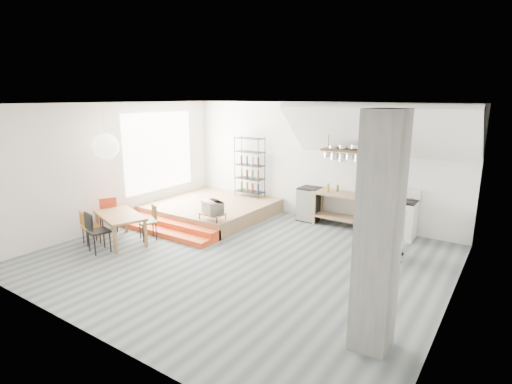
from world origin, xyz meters
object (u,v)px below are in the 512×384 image
Objects in this scene: dining_table at (120,217)px; mini_fridge at (309,204)px; rolling_cart at (380,228)px; stove at (402,219)px.

mini_fridge is at bearing 73.59° from dining_table.
dining_table is 5.84m from rolling_cart.
mini_fridge is at bearing 139.45° from rolling_cart.
stove is at bearing 77.17° from rolling_cart.
rolling_cart is (-0.10, -1.44, 0.16)m from stove.
dining_table is 4.94m from mini_fridge.
stove reaches higher than mini_fridge.
dining_table is 1.51× the size of rolling_cart.
dining_table is (-5.37, -3.98, 0.13)m from stove.
rolling_cart is at bearing -31.81° from mini_fridge.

